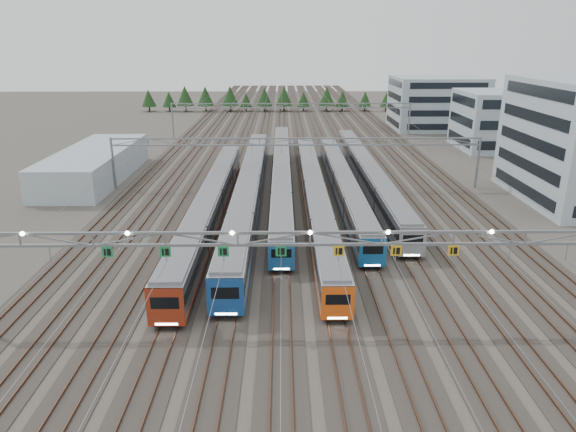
{
  "coord_description": "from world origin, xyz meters",
  "views": [
    {
      "loc": [
        -2.12,
        -36.99,
        21.87
      ],
      "look_at": [
        -1.52,
        16.46,
        3.5
      ],
      "focal_mm": 32.0,
      "sensor_mm": 36.0,
      "label": 1
    }
  ],
  "objects_px": {
    "train_b": "(249,188)",
    "train_f": "(367,173)",
    "west_shed": "(95,164)",
    "gantry_near": "(309,242)",
    "train_c": "(282,171)",
    "depot_bldg_mid": "(494,120)",
    "train_a": "(211,202)",
    "gantry_mid": "(296,148)",
    "depot_bldg_north": "(436,103)",
    "gantry_far": "(291,110)",
    "train_d": "(314,192)",
    "train_e": "(342,182)"
  },
  "relations": [
    {
      "from": "train_c",
      "to": "train_d",
      "type": "distance_m",
      "value": 12.44
    },
    {
      "from": "gantry_near",
      "to": "gantry_far",
      "type": "relative_size",
      "value": 1.0
    },
    {
      "from": "train_b",
      "to": "gantry_near",
      "type": "relative_size",
      "value": 1.16
    },
    {
      "from": "train_a",
      "to": "depot_bldg_north",
      "type": "relative_size",
      "value": 2.49
    },
    {
      "from": "train_a",
      "to": "train_c",
      "type": "bearing_deg",
      "value": 62.31
    },
    {
      "from": "train_b",
      "to": "gantry_mid",
      "type": "distance_m",
      "value": 11.01
    },
    {
      "from": "train_e",
      "to": "gantry_near",
      "type": "bearing_deg",
      "value": -100.54
    },
    {
      "from": "gantry_far",
      "to": "west_shed",
      "type": "xyz_separation_m",
      "value": [
        -33.15,
        -38.77,
        -3.96
      ]
    },
    {
      "from": "train_a",
      "to": "gantry_far",
      "type": "bearing_deg",
      "value": 79.27
    },
    {
      "from": "train_a",
      "to": "west_shed",
      "type": "distance_m",
      "value": 30.05
    },
    {
      "from": "train_d",
      "to": "train_e",
      "type": "xyz_separation_m",
      "value": [
        4.5,
        5.22,
        0.01
      ]
    },
    {
      "from": "train_f",
      "to": "west_shed",
      "type": "distance_m",
      "value": 44.66
    },
    {
      "from": "train_b",
      "to": "west_shed",
      "type": "height_order",
      "value": "west_shed"
    },
    {
      "from": "train_a",
      "to": "train_b",
      "type": "xyz_separation_m",
      "value": [
        4.5,
        6.7,
        0.03
      ]
    },
    {
      "from": "gantry_far",
      "to": "west_shed",
      "type": "height_order",
      "value": "gantry_far"
    },
    {
      "from": "train_e",
      "to": "train_a",
      "type": "bearing_deg",
      "value": -149.1
    },
    {
      "from": "gantry_near",
      "to": "train_f",
      "type": "bearing_deg",
      "value": 74.8
    },
    {
      "from": "train_b",
      "to": "train_f",
      "type": "relative_size",
      "value": 1.09
    },
    {
      "from": "train_b",
      "to": "train_d",
      "type": "bearing_deg",
      "value": -7.29
    },
    {
      "from": "train_c",
      "to": "gantry_near",
      "type": "relative_size",
      "value": 1.22
    },
    {
      "from": "train_b",
      "to": "depot_bldg_north",
      "type": "relative_size",
      "value": 2.96
    },
    {
      "from": "train_b",
      "to": "gantry_far",
      "type": "relative_size",
      "value": 1.16
    },
    {
      "from": "train_f",
      "to": "depot_bldg_north",
      "type": "xyz_separation_m",
      "value": [
        26.47,
        55.64,
        4.41
      ]
    },
    {
      "from": "train_e",
      "to": "depot_bldg_north",
      "type": "distance_m",
      "value": 68.29
    },
    {
      "from": "gantry_near",
      "to": "depot_bldg_north",
      "type": "relative_size",
      "value": 2.56
    },
    {
      "from": "train_b",
      "to": "train_f",
      "type": "height_order",
      "value": "train_b"
    },
    {
      "from": "gantry_near",
      "to": "west_shed",
      "type": "distance_m",
      "value": 57.15
    },
    {
      "from": "train_c",
      "to": "depot_bldg_mid",
      "type": "relative_size",
      "value": 4.28
    },
    {
      "from": "train_f",
      "to": "depot_bldg_north",
      "type": "bearing_deg",
      "value": 64.56
    },
    {
      "from": "train_f",
      "to": "gantry_far",
      "type": "height_order",
      "value": "gantry_far"
    },
    {
      "from": "train_f",
      "to": "train_a",
      "type": "bearing_deg",
      "value": -144.88
    },
    {
      "from": "train_d",
      "to": "gantry_mid",
      "type": "distance_m",
      "value": 10.08
    },
    {
      "from": "train_d",
      "to": "west_shed",
      "type": "distance_m",
      "value": 38.46
    },
    {
      "from": "train_e",
      "to": "depot_bldg_mid",
      "type": "height_order",
      "value": "depot_bldg_mid"
    },
    {
      "from": "train_a",
      "to": "train_c",
      "type": "xyz_separation_m",
      "value": [
        9.0,
        17.15,
        -0.22
      ]
    },
    {
      "from": "gantry_near",
      "to": "west_shed",
      "type": "relative_size",
      "value": 1.88
    },
    {
      "from": "train_e",
      "to": "train_f",
      "type": "height_order",
      "value": "train_f"
    },
    {
      "from": "train_f",
      "to": "train_c",
      "type": "bearing_deg",
      "value": 174.4
    },
    {
      "from": "gantry_near",
      "to": "depot_bldg_north",
      "type": "height_order",
      "value": "depot_bldg_north"
    },
    {
      "from": "train_a",
      "to": "gantry_mid",
      "type": "bearing_deg",
      "value": 51.9
    },
    {
      "from": "train_b",
      "to": "train_e",
      "type": "distance_m",
      "value": 14.1
    },
    {
      "from": "train_a",
      "to": "train_c",
      "type": "distance_m",
      "value": 19.37
    },
    {
      "from": "train_e",
      "to": "west_shed",
      "type": "relative_size",
      "value": 1.81
    },
    {
      "from": "train_c",
      "to": "train_b",
      "type": "bearing_deg",
      "value": -113.31
    },
    {
      "from": "train_d",
      "to": "gantry_mid",
      "type": "height_order",
      "value": "gantry_mid"
    },
    {
      "from": "west_shed",
      "to": "gantry_near",
      "type": "bearing_deg",
      "value": -54.47
    },
    {
      "from": "gantry_mid",
      "to": "depot_bldg_north",
      "type": "height_order",
      "value": "depot_bldg_north"
    },
    {
      "from": "gantry_far",
      "to": "depot_bldg_north",
      "type": "relative_size",
      "value": 2.56
    },
    {
      "from": "gantry_mid",
      "to": "depot_bldg_north",
      "type": "xyz_separation_m",
      "value": [
        37.72,
        57.12,
        0.13
      ]
    },
    {
      "from": "train_d",
      "to": "gantry_near",
      "type": "height_order",
      "value": "gantry_near"
    }
  ]
}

